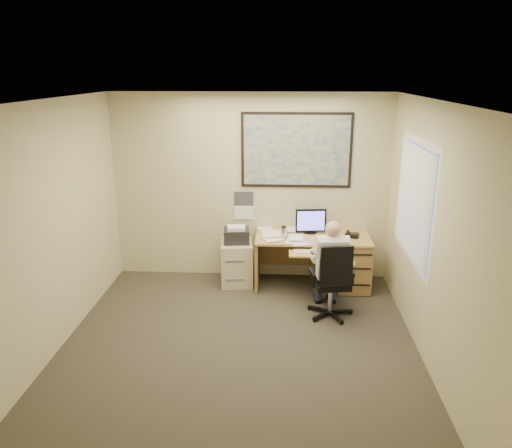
# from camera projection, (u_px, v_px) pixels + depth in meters

# --- Properties ---
(room_shell) EXTENTS (4.00, 4.50, 2.70)m
(room_shell) POSITION_uv_depth(u_px,v_px,m) (236.00, 238.00, 5.08)
(room_shell) COLOR #322F27
(room_shell) RESTS_ON ground
(desk) EXTENTS (1.60, 0.97, 1.10)m
(desk) POSITION_uv_depth(u_px,v_px,m) (335.00, 257.00, 7.09)
(desk) COLOR tan
(desk) RESTS_ON ground
(world_map) EXTENTS (1.56, 0.03, 1.06)m
(world_map) POSITION_uv_depth(u_px,v_px,m) (296.00, 150.00, 7.01)
(world_map) COLOR #1E4C93
(world_map) RESTS_ON room_shell
(wall_calendar) EXTENTS (0.28, 0.01, 0.42)m
(wall_calendar) POSITION_uv_depth(u_px,v_px,m) (244.00, 206.00, 7.30)
(wall_calendar) COLOR white
(wall_calendar) RESTS_ON room_shell
(window_blinds) EXTENTS (0.06, 1.40, 1.30)m
(window_blinds) POSITION_uv_depth(u_px,v_px,m) (415.00, 201.00, 5.68)
(window_blinds) COLOR white
(window_blinds) RESTS_ON room_shell
(filing_cabinet) EXTENTS (0.50, 0.58, 0.87)m
(filing_cabinet) POSITION_uv_depth(u_px,v_px,m) (237.00, 259.00, 7.21)
(filing_cabinet) COLOR beige
(filing_cabinet) RESTS_ON ground
(office_chair) EXTENTS (0.68, 0.68, 1.00)m
(office_chair) POSITION_uv_depth(u_px,v_px,m) (330.00, 295.00, 6.22)
(office_chair) COLOR black
(office_chair) RESTS_ON ground
(person) EXTENTS (0.57, 0.76, 1.23)m
(person) POSITION_uv_depth(u_px,v_px,m) (331.00, 269.00, 6.20)
(person) COLOR white
(person) RESTS_ON office_chair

